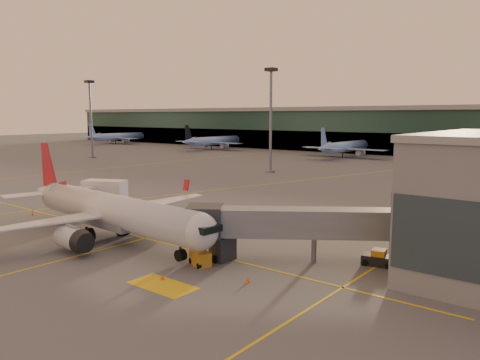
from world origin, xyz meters
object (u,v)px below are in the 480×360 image
Objects in this scene: main_airplane at (109,211)px; gpu_cart at (200,259)px; catering_truck at (105,194)px; pushback_tug at (379,259)px.

main_airplane is 13.19× the size of gpu_cart.
catering_truck is 29.31m from gpu_cart.
catering_truck is 2.04× the size of pushback_tug.
catering_truck reaches higher than gpu_cart.
gpu_cart is (27.75, -9.19, -2.06)m from catering_truck.
pushback_tug reaches higher than gpu_cart.
gpu_cart is at bearing -152.54° from pushback_tug.
main_airplane is 5.20× the size of catering_truck.
main_airplane is 16.17m from catering_truck.
gpu_cart is 16.95m from pushback_tug.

